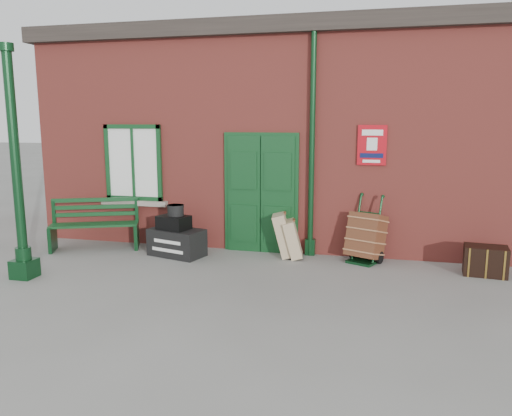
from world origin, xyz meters
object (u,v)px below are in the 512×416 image
(houdini_trunk, at_px, (177,242))
(dark_trunk, at_px, (485,261))
(bench, at_px, (95,223))
(porter_trolley, at_px, (366,237))

(houdini_trunk, relative_size, dark_trunk, 1.51)
(bench, distance_m, dark_trunk, 7.07)
(bench, distance_m, houdini_trunk, 1.77)
(porter_trolley, bearing_deg, bench, -152.01)
(bench, height_order, houdini_trunk, bench)
(houdini_trunk, distance_m, porter_trolley, 3.44)
(bench, relative_size, houdini_trunk, 1.71)
(bench, xyz_separation_m, dark_trunk, (7.07, -0.01, -0.27))
(dark_trunk, bearing_deg, porter_trolley, 176.38)
(porter_trolley, height_order, dark_trunk, porter_trolley)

